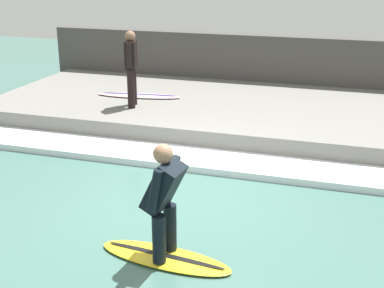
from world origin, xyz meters
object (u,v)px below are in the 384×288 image
(surfboard_riding, at_px, (165,257))
(surfboard_waiting_near, at_px, (139,95))
(surfer_riding, at_px, (164,196))
(surfer_waiting_near, at_px, (131,65))

(surfboard_riding, xyz_separation_m, surfboard_waiting_near, (5.77, 2.76, 0.43))
(surfer_riding, distance_m, surfer_waiting_near, 5.61)
(surfer_riding, distance_m, surfboard_waiting_near, 6.41)
(surfboard_riding, relative_size, surfboard_waiting_near, 0.88)
(surfer_riding, relative_size, surfboard_waiting_near, 0.72)
(surfboard_riding, relative_size, surfer_riding, 1.23)
(surfboard_riding, distance_m, surfer_riding, 0.83)
(surfboard_riding, bearing_deg, surfer_waiting_near, 27.29)
(surfer_riding, xyz_separation_m, surfer_waiting_near, (4.97, 2.56, 0.48))
(surfer_waiting_near, distance_m, surfboard_waiting_near, 1.21)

